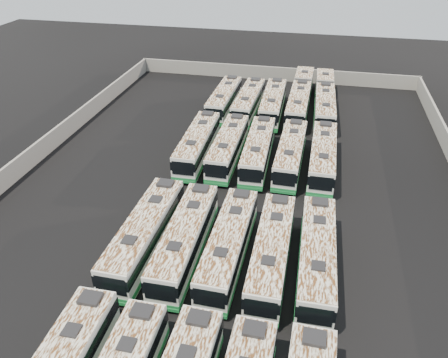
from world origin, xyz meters
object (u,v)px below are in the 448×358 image
(bus_midfront_far_left, at_px, (145,234))
(bus_midfront_far_right, at_px, (317,257))
(bus_midfront_right, at_px, (272,252))
(bus_midback_far_right, at_px, (323,157))
(bus_midback_right, at_px, (290,153))
(bus_midback_far_left, at_px, (198,144))
(bus_midback_center, at_px, (258,150))
(bus_back_far_left, at_px, (224,99))
(bus_back_far_right, at_px, (325,99))
(bus_midfront_left, at_px, (185,239))
(bus_back_center, at_px, (273,104))
(bus_midfront_center, at_px, (229,245))
(bus_midback_left, at_px, (228,147))
(bus_back_right, at_px, (300,97))
(bus_back_left, at_px, (248,102))

(bus_midfront_far_left, xyz_separation_m, bus_midfront_far_right, (13.51, 0.21, -0.04))
(bus_midfront_right, relative_size, bus_midback_far_right, 0.99)
(bus_midback_right, distance_m, bus_midback_far_right, 3.38)
(bus_midback_far_left, bearing_deg, bus_midback_center, -0.76)
(bus_back_far_left, distance_m, bus_back_far_right, 13.82)
(bus_midfront_left, xyz_separation_m, bus_back_far_right, (10.08, 33.03, -0.03))
(bus_midback_far_left, distance_m, bus_back_center, 15.21)
(bus_midfront_far_left, relative_size, bus_back_center, 1.01)
(bus_midback_far_right, bearing_deg, bus_midfront_center, -112.39)
(bus_midback_left, xyz_separation_m, bus_back_far_left, (-3.42, 13.70, 0.00))
(bus_midback_far_left, distance_m, bus_midback_far_right, 13.62)
(bus_midback_center, xyz_separation_m, bus_midback_far_right, (6.87, 0.00, 0.01))
(bus_midfront_far_left, height_order, bus_midback_left, bus_midfront_far_left)
(bus_midback_far_left, distance_m, bus_back_far_left, 13.82)
(bus_midfront_right, distance_m, bus_back_far_right, 33.23)
(bus_midback_far_left, bearing_deg, bus_back_right, 58.08)
(bus_back_far_right, bearing_deg, bus_midback_left, -122.22)
(bus_back_left, bearing_deg, bus_midfront_far_right, -69.59)
(bus_midfront_right, height_order, bus_back_right, bus_back_right)
(bus_midfront_left, relative_size, bus_back_right, 0.65)
(bus_midfront_far_right, height_order, bus_midback_left, bus_midfront_far_right)
(bus_midfront_far_right, bearing_deg, bus_midfront_center, 179.47)
(bus_back_center, distance_m, bus_back_far_right, 7.51)
(bus_midback_center, relative_size, bus_midback_right, 1.01)
(bus_midfront_far_right, relative_size, bus_back_far_right, 0.65)
(bus_midfront_center, height_order, bus_midback_left, bus_midfront_center)
(bus_midfront_far_right, height_order, bus_midback_far_left, bus_midback_far_left)
(bus_midback_center, xyz_separation_m, bus_midback_right, (3.50, 0.02, -0.01))
(bus_back_far_right, bearing_deg, bus_back_right, 176.81)
(bus_midfront_left, height_order, bus_back_right, bus_midfront_left)
(bus_midback_center, height_order, bus_back_right, bus_back_right)
(bus_midfront_center, xyz_separation_m, bus_midback_far_left, (-6.85, 15.98, 0.03))
(bus_back_far_left, height_order, bus_back_left, bus_back_left)
(bus_midback_left, bearing_deg, bus_midfront_far_left, -101.59)
(bus_midfront_center, height_order, bus_back_left, bus_back_left)
(bus_midfront_right, bearing_deg, bus_back_center, 96.70)
(bus_midfront_left, xyz_separation_m, bus_midback_far_right, (10.23, 16.14, -0.02))
(bus_midfront_far_right, distance_m, bus_midback_far_right, 15.99)
(bus_midfront_right, distance_m, bus_midback_left, 17.61)
(bus_midfront_far_right, bearing_deg, bus_midback_far_left, 129.55)
(bus_midfront_left, xyz_separation_m, bus_back_far_left, (-3.38, 29.91, -0.03))
(bus_midfront_far_left, xyz_separation_m, bus_midback_left, (3.36, 16.27, -0.08))
(bus_midfront_far_left, height_order, bus_midback_right, bus_midfront_far_left)
(bus_midfront_center, bearing_deg, bus_back_far_left, 103.71)
(bus_midback_far_left, relative_size, bus_midback_center, 1.01)
(bus_midfront_far_left, relative_size, bus_midback_far_left, 1.02)
(bus_midfront_far_right, distance_m, bus_midback_far_left, 20.94)
(bus_midfront_center, relative_size, bus_midfront_right, 1.00)
(bus_midfront_left, height_order, bus_midback_right, bus_midfront_left)
(bus_midback_center, distance_m, bus_back_left, 13.97)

